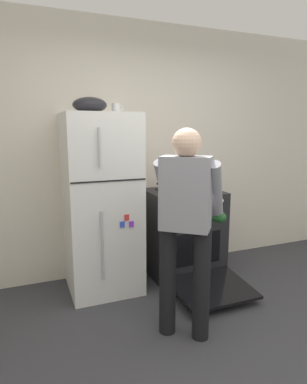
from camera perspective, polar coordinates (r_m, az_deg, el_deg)
ground at (r=2.52m, az=13.97°, el=-28.64°), size 8.00×8.00×0.00m
kitchen_wall_back at (r=3.71m, az=-2.99°, el=7.08°), size 6.00×0.10×2.70m
refrigerator at (r=3.28m, az=-8.98°, el=-2.05°), size 0.68×0.72×1.74m
stove_range at (r=3.67m, az=5.23°, el=-7.20°), size 0.76×1.24×0.94m
person_cook at (r=2.48m, az=5.64°, el=-4.22°), size 0.63×0.66×1.60m
red_pot at (r=3.44m, az=3.25°, el=0.94°), size 0.34×0.24×0.12m
coffee_mug at (r=3.30m, az=-6.47°, el=14.12°), size 0.11×0.08×0.10m
pepper_mill at (r=3.86m, az=7.87°, el=2.50°), size 0.05×0.05×0.19m
mixing_bowl at (r=3.19m, az=-10.93°, el=14.52°), size 0.31×0.31×0.14m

